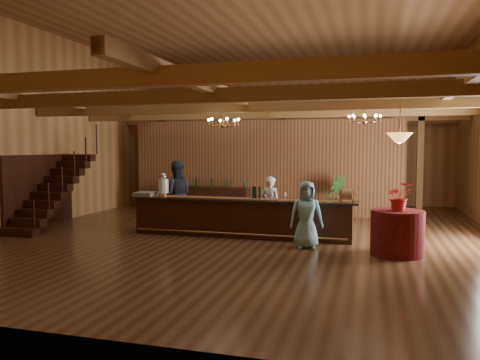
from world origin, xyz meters
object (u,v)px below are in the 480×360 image
(chandelier_left, at_px, (224,122))
(chandelier_right, at_px, (365,118))
(bartender, at_px, (271,205))
(pendant_lamp, at_px, (400,138))
(guest, at_px, (306,215))
(floor_plant, at_px, (334,197))
(beverage_dispenser, at_px, (163,185))
(raffle_drum, at_px, (347,194))
(tasting_bar, at_px, (240,217))
(round_table, at_px, (397,233))
(staff_second, at_px, (176,195))
(backbar_shelf, at_px, (204,200))

(chandelier_left, height_order, chandelier_right, same)
(bartender, bearing_deg, pendant_lamp, 168.19)
(guest, distance_m, floor_plant, 4.39)
(pendant_lamp, bearing_deg, beverage_dispenser, 169.07)
(floor_plant, bearing_deg, raffle_drum, -81.00)
(tasting_bar, bearing_deg, round_table, -16.05)
(tasting_bar, height_order, floor_plant, floor_plant)
(beverage_dispenser, bearing_deg, chandelier_left, -2.25)
(guest, bearing_deg, chandelier_right, 47.04)
(staff_second, height_order, floor_plant, staff_second)
(round_table, distance_m, floor_plant, 4.83)
(raffle_drum, bearing_deg, pendant_lamp, -43.37)
(beverage_dispenser, height_order, raffle_drum, beverage_dispenser)
(beverage_dispenser, height_order, pendant_lamp, pendant_lamp)
(round_table, height_order, guest, guest)
(chandelier_left, bearing_deg, backbar_shelf, 116.82)
(round_table, bearing_deg, beverage_dispenser, 169.07)
(staff_second, bearing_deg, floor_plant, -170.70)
(round_table, xyz_separation_m, guest, (-1.88, 0.16, 0.28))
(tasting_bar, distance_m, beverage_dispenser, 2.22)
(backbar_shelf, bearing_deg, floor_plant, 1.83)
(raffle_drum, bearing_deg, round_table, -43.37)
(beverage_dispenser, distance_m, staff_second, 0.69)
(raffle_drum, height_order, backbar_shelf, raffle_drum)
(round_table, height_order, chandelier_left, chandelier_left)
(chandelier_left, bearing_deg, floor_plant, 55.27)
(backbar_shelf, relative_size, chandelier_right, 3.95)
(chandelier_right, xyz_separation_m, bartender, (-2.30, -0.47, -2.20))
(chandelier_left, xyz_separation_m, guest, (2.17, -0.88, -2.09))
(chandelier_left, height_order, floor_plant, chandelier_left)
(staff_second, bearing_deg, pendant_lamp, 137.09)
(raffle_drum, distance_m, guest, 1.24)
(guest, bearing_deg, staff_second, 143.57)
(tasting_bar, xyz_separation_m, staff_second, (-2.00, 0.67, 0.44))
(tasting_bar, xyz_separation_m, backbar_shelf, (-2.28, 3.66, -0.04))
(pendant_lamp, relative_size, bartender, 0.61)
(chandelier_right, xyz_separation_m, pendant_lamp, (0.72, -2.25, -0.53))
(chandelier_left, height_order, guest, chandelier_left)
(beverage_dispenser, relative_size, guest, 0.41)
(chandelier_left, height_order, staff_second, chandelier_left)
(bartender, xyz_separation_m, staff_second, (-2.61, -0.06, 0.19))
(bartender, xyz_separation_m, guest, (1.13, -1.62, 0.00))
(chandelier_left, relative_size, floor_plant, 0.58)
(tasting_bar, bearing_deg, staff_second, 161.71)
(tasting_bar, relative_size, pendant_lamp, 6.31)
(chandelier_left, relative_size, pendant_lamp, 0.89)
(round_table, distance_m, staff_second, 5.90)
(chandelier_left, bearing_deg, staff_second, 156.60)
(round_table, relative_size, chandelier_right, 1.33)
(chandelier_left, xyz_separation_m, bartender, (1.04, 0.74, -2.10))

